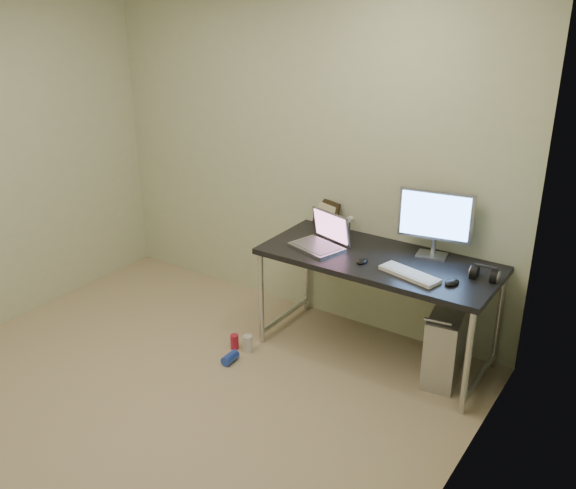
{
  "coord_description": "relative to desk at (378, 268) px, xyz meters",
  "views": [
    {
      "loc": [
        2.52,
        -2.21,
        2.48
      ],
      "look_at": [
        0.35,
        1.05,
        0.85
      ],
      "focal_mm": 40.0,
      "sensor_mm": 36.0,
      "label": 1
    }
  ],
  "objects": [
    {
      "name": "webcam",
      "position": [
        -0.38,
        0.29,
        0.17
      ],
      "size": [
        0.05,
        0.04,
        0.13
      ],
      "rotation": [
        0.0,
        0.0,
        -0.25
      ],
      "color": "silver",
      "rests_on": "desk"
    },
    {
      "name": "floor",
      "position": [
        -0.85,
        -1.4,
        -0.67
      ],
      "size": [
        3.5,
        3.5,
        0.0
      ],
      "primitive_type": "plane",
      "color": "tan",
      "rests_on": "ground"
    },
    {
      "name": "keyboard",
      "position": [
        0.29,
        -0.16,
        0.09
      ],
      "size": [
        0.42,
        0.22,
        0.02
      ],
      "primitive_type": "cube",
      "rotation": [
        0.0,
        0.0,
        -0.25
      ],
      "color": "silver",
      "rests_on": "desk"
    },
    {
      "name": "mouse_right",
      "position": [
        0.55,
        -0.12,
        0.1
      ],
      "size": [
        0.1,
        0.13,
        0.04
      ],
      "primitive_type": "ellipsoid",
      "rotation": [
        0.0,
        0.0,
        -0.25
      ],
      "color": "black",
      "rests_on": "desk"
    },
    {
      "name": "cable_b",
      "position": [
        0.55,
        0.28,
        -0.29
      ],
      "size": [
        0.02,
        0.11,
        0.71
      ],
      "primitive_type": "cylinder",
      "rotation": [
        0.14,
        0.0,
        0.09
      ],
      "color": "black",
      "rests_on": "ground"
    },
    {
      "name": "desk",
      "position": [
        0.0,
        0.0,
        0.0
      ],
      "size": [
        1.6,
        0.7,
        0.75
      ],
      "color": "black",
      "rests_on": "ground"
    },
    {
      "name": "headphones",
      "position": [
        0.69,
        0.06,
        0.11
      ],
      "size": [
        0.17,
        0.11,
        0.11
      ],
      "rotation": [
        0.0,
        0.0,
        0.06
      ],
      "color": "black",
      "rests_on": "desk"
    },
    {
      "name": "can_red",
      "position": [
        -0.87,
        -0.5,
        -0.62
      ],
      "size": [
        0.08,
        0.08,
        0.11
      ],
      "primitive_type": "cylinder",
      "rotation": [
        0.0,
        0.0,
        0.35
      ],
      "color": "#B61C39",
      "rests_on": "ground"
    },
    {
      "name": "cable_a",
      "position": [
        0.46,
        0.3,
        -0.27
      ],
      "size": [
        0.01,
        0.16,
        0.69
      ],
      "primitive_type": "cylinder",
      "rotation": [
        0.21,
        0.0,
        0.0
      ],
      "color": "black",
      "rests_on": "ground"
    },
    {
      "name": "wall_back",
      "position": [
        -0.85,
        0.35,
        0.58
      ],
      "size": [
        3.5,
        0.02,
        2.5
      ],
      "primitive_type": "cube",
      "color": "beige",
      "rests_on": "ground"
    },
    {
      "name": "picture_frame",
      "position": [
        -0.6,
        0.32,
        0.18
      ],
      "size": [
        0.26,
        0.15,
        0.2
      ],
      "primitive_type": "cube",
      "rotation": [
        -0.21,
        0.0,
        -0.32
      ],
      "color": "black",
      "rests_on": "desk"
    },
    {
      "name": "can_white",
      "position": [
        -0.76,
        -0.48,
        -0.61
      ],
      "size": [
        0.08,
        0.08,
        0.13
      ],
      "primitive_type": "cylinder",
      "rotation": [
        0.0,
        0.0,
        0.15
      ],
      "color": "silver",
      "rests_on": "ground"
    },
    {
      "name": "tower_computer",
      "position": [
        0.51,
        0.01,
        -0.43
      ],
      "size": [
        0.28,
        0.49,
        0.52
      ],
      "rotation": [
        0.0,
        0.0,
        0.16
      ],
      "color": "silver",
      "rests_on": "ground"
    },
    {
      "name": "laptop",
      "position": [
        -0.42,
        -0.05,
        0.13
      ],
      "size": [
        0.41,
        0.37,
        0.24
      ],
      "rotation": [
        0.0,
        0.0,
        -0.29
      ],
      "color": "#A4A4AB",
      "rests_on": "desk"
    },
    {
      "name": "wall_right",
      "position": [
        0.9,
        -1.4,
        0.58
      ],
      "size": [
        0.02,
        3.5,
        2.5
      ],
      "primitive_type": "cube",
      "color": "beige",
      "rests_on": "ground"
    },
    {
      "name": "can_blue",
      "position": [
        -0.78,
        -0.66,
        -0.64
      ],
      "size": [
        0.08,
        0.13,
        0.07
      ],
      "primitive_type": "cylinder",
      "rotation": [
        1.57,
        0.0,
        0.05
      ],
      "color": "blue",
      "rests_on": "ground"
    },
    {
      "name": "monitor",
      "position": [
        0.29,
        0.22,
        0.35
      ],
      "size": [
        0.49,
        0.18,
        0.46
      ],
      "rotation": [
        0.0,
        0.0,
        0.17
      ],
      "color": "#A4A4AB",
      "rests_on": "desk"
    },
    {
      "name": "mouse_left",
      "position": [
        -0.06,
        -0.14,
        0.1
      ],
      "size": [
        0.07,
        0.1,
        0.03
      ],
      "primitive_type": "ellipsoid",
      "rotation": [
        0.0,
        0.0,
        -0.04
      ],
      "color": "black",
      "rests_on": "desk"
    }
  ]
}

